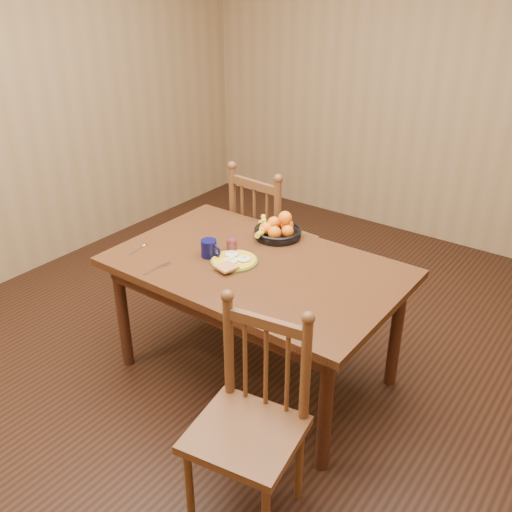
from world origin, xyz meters
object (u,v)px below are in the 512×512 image
Objects in this scene: chair_near at (250,424)px; breakfast_plate at (234,261)px; chair_far at (269,239)px; dining_table at (256,277)px; fruit_bowl at (277,229)px; coffee_mug at (209,248)px.

chair_near is 1.01m from breakfast_plate.
chair_far reaches higher than chair_near.
dining_table is 0.97m from chair_near.
fruit_bowl is (0.30, -0.35, 0.29)m from chair_far.
chair_far is 0.86m from coffee_mug.
fruit_bowl is at bearing 134.70° from chair_far.
coffee_mug is at bearing -109.65° from fruit_bowl.
coffee_mug is 0.47m from fruit_bowl.
fruit_bowl is at bearing 89.74° from breakfast_plate.
chair_far is 1.77m from chair_near.
breakfast_plate is 0.16m from coffee_mug.
coffee_mug is at bearing -171.68° from breakfast_plate.
chair_far is (-0.41, 0.71, -0.16)m from dining_table.
chair_far is 7.83× the size of coffee_mug.
fruit_bowl is at bearing 106.64° from dining_table.
chair_near reaches higher than dining_table.
breakfast_plate is 0.92× the size of fruit_bowl.
breakfast_plate is at bearing 122.82° from chair_near.
dining_table is 1.53× the size of chair_far.
breakfast_plate is at bearing -151.74° from dining_table.
breakfast_plate reaches higher than dining_table.
chair_far is 1.06× the size of chair_near.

